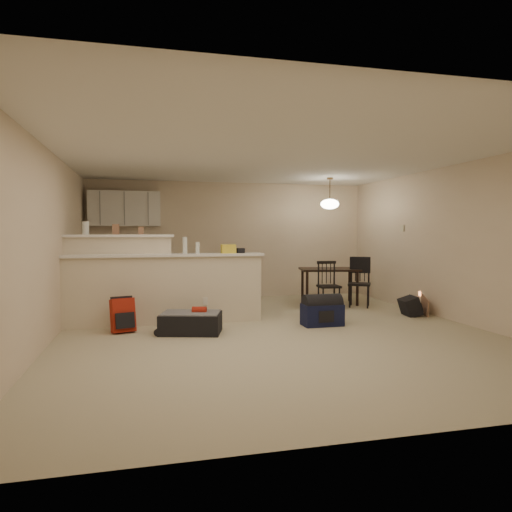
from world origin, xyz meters
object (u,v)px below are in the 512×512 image
object	(u,v)px
suitcase	(191,323)
navy_duffel	(322,315)
pendant_lamp	(330,204)
black_daypack	(410,307)
dining_chair_far	(359,283)
dining_chair_near	(329,285)
red_backpack	(123,315)
dining_table	(329,273)

from	to	relation	value
suitcase	navy_duffel	xyz separation A→B (m)	(2.00, 0.06, 0.02)
pendant_lamp	black_daypack	world-z (taller)	pendant_lamp
black_daypack	dining_chair_far	bearing A→B (deg)	30.01
navy_duffel	black_daypack	world-z (taller)	navy_duffel
dining_chair_near	navy_duffel	bearing A→B (deg)	-111.61
dining_chair_near	suitcase	bearing A→B (deg)	-146.43
suitcase	black_daypack	size ratio (longest dim) A/B	2.37
dining_chair_near	black_daypack	distance (m)	1.50
navy_duffel	pendant_lamp	bearing A→B (deg)	64.32
suitcase	navy_duffel	bearing A→B (deg)	17.07
red_backpack	pendant_lamp	bearing A→B (deg)	8.50
pendant_lamp	dining_chair_far	bearing A→B (deg)	-50.66
dining_table	dining_chair_far	size ratio (longest dim) A/B	1.34
dining_table	suitcase	distance (m)	3.60
pendant_lamp	red_backpack	world-z (taller)	pendant_lamp
red_backpack	black_daypack	bearing A→B (deg)	-13.44
dining_chair_far	black_daypack	world-z (taller)	dining_chair_far
navy_duffel	black_daypack	distance (m)	1.81
dining_chair_near	red_backpack	bearing A→B (deg)	-157.07
dining_chair_near	red_backpack	world-z (taller)	dining_chair_near
dining_chair_far	black_daypack	distance (m)	1.18
pendant_lamp	dining_table	bearing A→B (deg)	0.00
dining_chair_near	black_daypack	bearing A→B (deg)	-39.65
navy_duffel	dining_table	bearing A→B (deg)	64.32
pendant_lamp	dining_chair_near	distance (m)	1.65
navy_duffel	black_daypack	bearing A→B (deg)	12.79
dining_chair_far	suitcase	size ratio (longest dim) A/B	1.11
red_backpack	dining_chair_far	bearing A→B (deg)	0.45
dining_table	red_backpack	xyz separation A→B (m)	(-3.87, -1.74, -0.38)
pendant_lamp	red_backpack	xyz separation A→B (m)	(-3.87, -1.74, -1.75)
pendant_lamp	navy_duffel	xyz separation A→B (m)	(-0.93, -1.97, -1.82)
dining_chair_far	black_daypack	size ratio (longest dim) A/B	2.64
dining_table	red_backpack	distance (m)	4.26
suitcase	pendant_lamp	bearing A→B (deg)	49.97
dining_chair_near	red_backpack	distance (m)	3.85
dining_chair_near	dining_chair_far	xyz separation A→B (m)	(0.63, 0.02, 0.02)
dining_table	pendant_lamp	xyz separation A→B (m)	(-0.00, 0.00, 1.37)
pendant_lamp	suitcase	world-z (taller)	pendant_lamp
dining_chair_far	red_backpack	size ratio (longest dim) A/B	1.95
dining_chair_far	suitcase	distance (m)	3.69
dining_chair_far	dining_table	bearing A→B (deg)	159.23
suitcase	black_daypack	distance (m)	3.80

